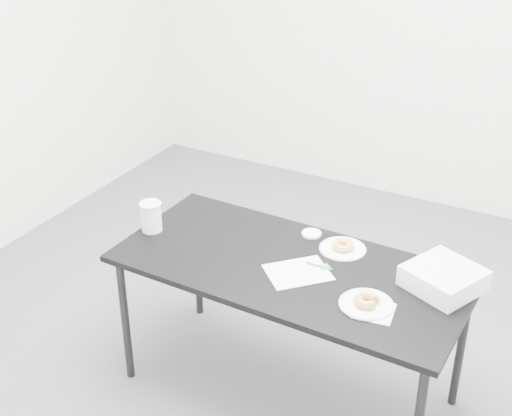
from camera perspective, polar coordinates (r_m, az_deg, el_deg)
The scene contains 14 objects.
floor at distance 3.60m, azimuth 1.98°, elevation -11.82°, with size 4.00×4.00×0.00m, color #4C4C51.
wall_back at distance 4.74m, azimuth 13.60°, elevation 15.64°, with size 4.00×0.02×2.70m, color white.
table at distance 3.04m, azimuth 2.77°, elevation -5.40°, with size 1.51×0.74×0.68m.
scorecard at distance 2.97m, azimuth 3.37°, elevation -5.15°, with size 0.20×0.25×0.00m, color white.
logo_patch at distance 3.01m, azimuth 5.52°, elevation -4.71°, with size 0.04×0.04×0.00m, color green.
pen at distance 3.01m, azimuth 5.09°, elevation -4.66°, with size 0.01×0.01×0.12m, color #0C8D4D.
napkin at distance 2.78m, azimuth 9.42°, elevation -8.13°, with size 0.15×0.15×0.00m, color white.
plate_near at distance 2.80m, azimuth 8.81°, elevation -7.62°, with size 0.21×0.21×0.01m, color white.
donut_near at distance 2.79m, azimuth 8.84°, elevation -7.30°, with size 0.10×0.10×0.03m, color #C2873D.
plate_far at distance 3.14m, azimuth 6.95°, elevation -3.26°, with size 0.20×0.20×0.01m, color white.
donut_far at distance 3.13m, azimuth 6.97°, elevation -2.97°, with size 0.10×0.10×0.03m, color #C2873D.
coffee_cup at distance 3.27m, azimuth -8.39°, elevation -0.68°, with size 0.09×0.09×0.14m, color white.
cup_lid at distance 3.24m, azimuth 4.46°, elevation -2.06°, with size 0.09×0.09×0.01m, color white.
bakery_box at distance 2.95m, azimuth 14.79°, elevation -5.43°, with size 0.26×0.26×0.09m, color silver.
Camera 1 is at (1.21, -2.49, 2.30)m, focal length 50.00 mm.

